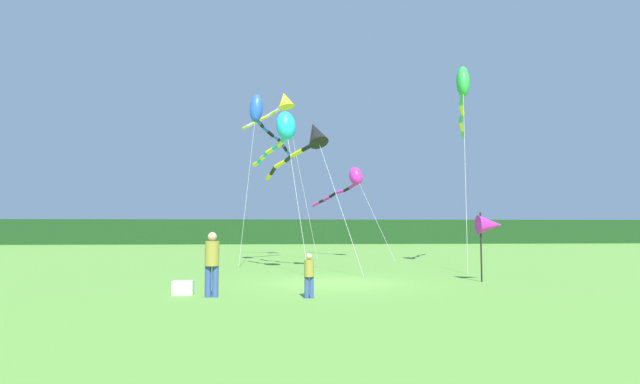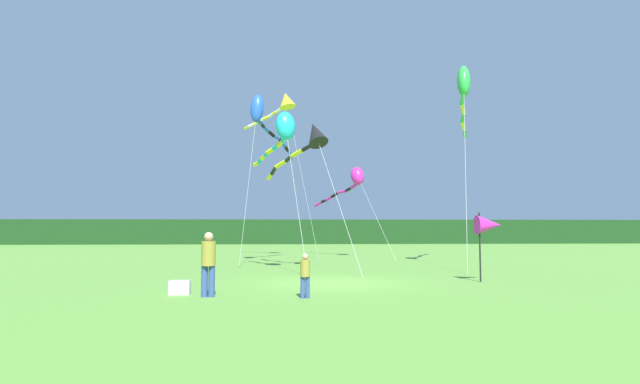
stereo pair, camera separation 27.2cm
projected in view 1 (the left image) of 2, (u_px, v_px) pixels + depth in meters
The scene contains 12 objects.
ground_plane at pixel (333, 283), 18.07m from camera, with size 120.00×120.00×0.00m, color #5B9338.
distant_treeline at pixel (295, 232), 62.92m from camera, with size 108.00×2.66×3.00m, color #193D19.
person_adult at pixel (212, 261), 14.37m from camera, with size 0.40×0.40×1.83m.
person_child at pixel (309, 273), 14.14m from camera, with size 0.27×0.27×1.24m.
cooler_box at pixel (183, 288), 14.83m from camera, with size 0.60×0.32×0.41m, color silver.
banner_flag_pole at pixel (490, 225), 18.64m from camera, with size 0.90×0.70×2.51m.
kite_magenta at pixel (351, 180), 34.12m from camera, with size 4.40×8.57×6.14m.
kite_green at pixel (463, 90), 26.72m from camera, with size 3.88×10.40×10.39m.
kite_yellow at pixel (282, 102), 33.08m from camera, with size 4.95×4.04×10.83m.
kite_blue at pixel (260, 115), 28.00m from camera, with size 2.75×6.40×9.22m.
kite_cyan at pixel (283, 130), 22.84m from camera, with size 2.60×5.44×7.20m.
kite_black at pixel (310, 139), 24.19m from camera, with size 4.20×8.04×7.12m.
Camera 1 is at (-1.90, -18.16, 1.94)m, focal length 28.58 mm.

